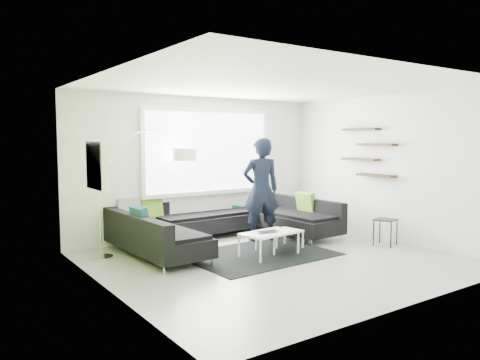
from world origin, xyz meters
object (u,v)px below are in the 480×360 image
object	(u,v)px
coffee_table	(275,241)
side_table	(385,232)
arc_lamp	(100,194)
person	(261,190)
sectional_sofa	(227,223)
laptop	(269,232)

from	to	relation	value
coffee_table	side_table	xyz separation A→B (m)	(2.03, -0.72, 0.04)
arc_lamp	person	bearing A→B (deg)	-13.85
sectional_sofa	side_table	size ratio (longest dim) A/B	8.24
sectional_sofa	laptop	xyz separation A→B (m)	(0.00, -1.26, 0.04)
sectional_sofa	laptop	distance (m)	1.26
sectional_sofa	coffee_table	world-z (taller)	sectional_sofa
coffee_table	person	size ratio (longest dim) A/B	0.62
sectional_sofa	side_table	xyz separation A→B (m)	(2.29, -1.81, -0.13)
sectional_sofa	laptop	bearing A→B (deg)	-92.24
sectional_sofa	laptop	world-z (taller)	sectional_sofa
side_table	laptop	xyz separation A→B (m)	(-2.29, 0.55, 0.17)
coffee_table	laptop	size ratio (longest dim) A/B	3.13
side_table	laptop	distance (m)	2.36
arc_lamp	laptop	size ratio (longest dim) A/B	5.42
arc_lamp	person	world-z (taller)	arc_lamp
coffee_table	arc_lamp	size ratio (longest dim) A/B	0.58
laptop	side_table	bearing A→B (deg)	-4.81
sectional_sofa	person	distance (m)	0.91
coffee_table	laptop	bearing A→B (deg)	-155.24
person	arc_lamp	bearing A→B (deg)	10.47
arc_lamp	laptop	world-z (taller)	arc_lamp
person	laptop	bearing A→B (deg)	76.88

